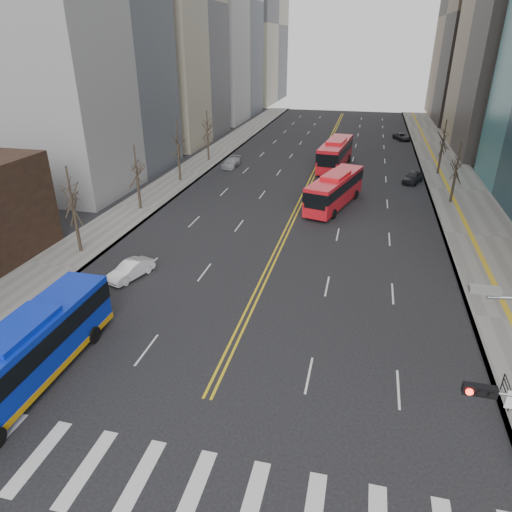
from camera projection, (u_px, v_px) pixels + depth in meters
ground at (166, 486)px, 18.27m from camera, size 220.00×220.00×0.00m
sidewalk_right at (458, 190)px, 54.05m from camera, size 7.00×130.00×0.15m
sidewalk_left at (188, 172)px, 61.25m from camera, size 5.00×130.00×0.15m
crosswalk at (166, 486)px, 18.27m from camera, size 26.70×4.00×0.01m
centerline at (319, 162)px, 66.57m from camera, size 0.55×100.00×0.01m
street_trees at (232, 158)px, 48.04m from camera, size 35.20×47.20×7.60m
blue_bus at (24, 354)px, 22.94m from camera, size 2.95×12.39×3.59m
red_bus_near at (335, 188)px, 48.13m from camera, size 5.47×11.61×3.59m
red_bus_far at (335, 152)px, 62.91m from camera, size 4.08×12.50×3.87m
car_white at (131, 270)px, 34.00m from camera, size 2.50×4.11×1.28m
car_dark_mid at (413, 177)px, 56.79m from camera, size 3.07×4.46×1.41m
car_silver at (231, 163)px, 63.76m from camera, size 1.89×4.46×1.28m
car_dark_far at (402, 137)px, 81.10m from camera, size 3.33×4.59×1.16m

